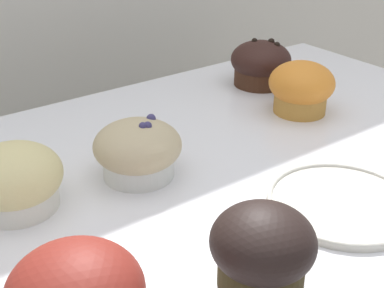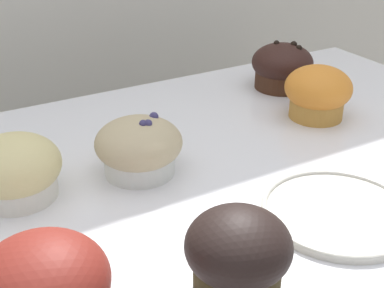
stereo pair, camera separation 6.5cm
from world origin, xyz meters
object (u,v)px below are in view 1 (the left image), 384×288
(muffin_back_left, at_px, (15,180))
(muffin_front_center, at_px, (261,64))
(muffin_back_right, at_px, (301,88))
(serving_plate, at_px, (342,202))
(muffin_back_center, at_px, (138,150))
(muffin_front_left, at_px, (262,249))

(muffin_back_left, bearing_deg, muffin_front_center, 14.79)
(muffin_back_right, relative_size, serving_plate, 0.59)
(muffin_back_center, bearing_deg, muffin_back_left, 172.55)
(muffin_back_right, height_order, muffin_front_left, muffin_back_right)
(muffin_front_center, height_order, muffin_back_left, muffin_front_center)
(muffin_front_center, bearing_deg, muffin_back_right, -104.33)
(muffin_back_left, distance_m, muffin_back_center, 0.15)
(muffin_back_left, xyz_separation_m, muffin_front_left, (0.14, -0.26, 0.00))
(muffin_back_center, bearing_deg, muffin_back_right, 3.78)
(muffin_front_center, xyz_separation_m, serving_plate, (-0.19, -0.35, -0.03))
(serving_plate, bearing_deg, muffin_back_center, 127.65)
(muffin_back_left, height_order, muffin_back_right, muffin_back_right)
(muffin_back_left, distance_m, muffin_front_left, 0.29)
(muffin_front_left, bearing_deg, muffin_back_right, 38.69)
(muffin_front_center, xyz_separation_m, muffin_back_left, (-0.49, -0.13, -0.00))
(muffin_front_center, xyz_separation_m, muffin_back_center, (-0.34, -0.15, -0.00))
(muffin_front_left, distance_m, serving_plate, 0.17)
(muffin_front_center, bearing_deg, muffin_back_center, -156.52)
(muffin_front_center, relative_size, muffin_back_left, 0.98)
(muffin_back_center, bearing_deg, muffin_front_center, 23.48)
(muffin_back_left, xyz_separation_m, muffin_back_center, (0.15, -0.02, -0.00))
(muffin_back_right, bearing_deg, serving_plate, -125.96)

